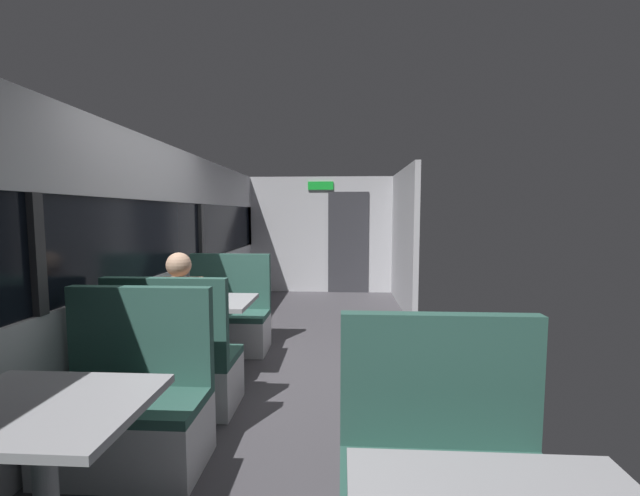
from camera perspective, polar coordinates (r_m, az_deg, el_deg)
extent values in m
cube|color=#423F44|center=(4.03, -3.26, -18.13)|extent=(3.30, 9.20, 0.02)
cube|color=#B2B2B7|center=(4.28, -23.31, -10.30)|extent=(0.08, 8.40, 0.95)
cube|color=#B2B2B7|center=(4.16, -24.05, 10.46)|extent=(0.08, 8.40, 0.60)
cube|color=black|center=(4.15, -23.84, 1.13)|extent=(0.03, 8.40, 0.75)
cube|color=#2D2D30|center=(2.95, -35.72, -0.77)|extent=(0.06, 0.08, 0.75)
cube|color=#2D2D30|center=(5.42, -16.83, 2.15)|extent=(0.06, 0.08, 0.75)
cube|color=#2D2D30|center=(8.10, -10.05, 3.16)|extent=(0.06, 0.08, 0.75)
cube|color=#B2B2B7|center=(7.91, 0.12, 1.93)|extent=(2.90, 0.08, 2.30)
cube|color=#333338|center=(7.86, 4.11, 0.80)|extent=(0.80, 0.04, 2.00)
cube|color=green|center=(7.86, 0.09, 8.99)|extent=(0.50, 0.03, 0.16)
cube|color=#B2B2B7|center=(6.78, 11.90, 1.31)|extent=(0.08, 2.40, 2.30)
cylinder|color=#9E9EA3|center=(2.40, -34.81, -26.53)|extent=(0.10, 0.10, 0.70)
cube|color=#99999E|center=(2.24, -35.31, -18.36)|extent=(0.90, 0.70, 0.04)
cube|color=silver|center=(2.95, -26.06, -23.35)|extent=(0.95, 0.50, 0.39)
cube|color=#2D564C|center=(2.86, -26.24, -19.36)|extent=(0.95, 0.50, 0.06)
cube|color=#2D564C|center=(2.91, -24.45, -11.40)|extent=(0.95, 0.08, 0.65)
cylinder|color=#9E9EA3|center=(4.11, -16.10, -12.54)|extent=(0.10, 0.10, 0.70)
cube|color=#99999E|center=(4.01, -16.23, -7.49)|extent=(0.90, 0.70, 0.04)
cube|color=silver|center=(3.58, -19.69, -17.94)|extent=(0.95, 0.50, 0.39)
cube|color=#2D564C|center=(3.50, -19.80, -14.54)|extent=(0.95, 0.50, 0.06)
cube|color=#2D564C|center=(3.21, -21.47, -9.74)|extent=(0.95, 0.08, 0.65)
cube|color=silver|center=(4.75, -13.37, -12.01)|extent=(0.95, 0.50, 0.39)
cube|color=#2D564C|center=(4.69, -13.43, -9.38)|extent=(0.95, 0.50, 0.06)
cube|color=#2D564C|center=(4.81, -12.80, -4.67)|extent=(0.95, 0.08, 0.65)
cube|color=#2D564C|center=(2.07, 18.10, -29.10)|extent=(0.95, 0.50, 0.06)
cube|color=#2D564C|center=(2.08, 16.83, -17.77)|extent=(0.95, 0.08, 0.65)
cube|color=#26262D|center=(3.57, -19.71, -17.50)|extent=(0.30, 0.36, 0.45)
cube|color=#8C664C|center=(3.45, -19.64, -9.10)|extent=(0.34, 0.22, 0.60)
sphere|color=tan|center=(3.40, -19.71, -2.29)|extent=(0.20, 0.20, 0.20)
cylinder|color=#8C664C|center=(3.69, -21.45, -7.95)|extent=(0.07, 0.28, 0.07)
cylinder|color=#8C664C|center=(3.54, -15.49, -8.31)|extent=(0.07, 0.28, 0.07)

